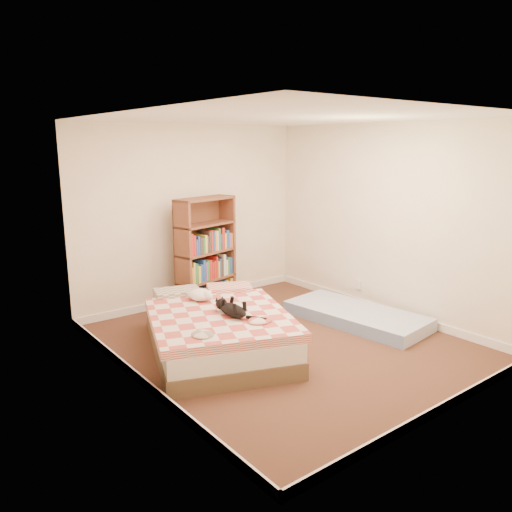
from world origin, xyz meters
TOP-DOWN VIEW (x-y plane):
  - room at (0.00, 0.00)m, footprint 3.51×4.01m
  - bed at (-0.72, 0.31)m, footprint 1.96×2.30m
  - bookshelf at (0.03, 1.72)m, footprint 0.99×0.52m
  - floor_mattress at (1.19, -0.04)m, footprint 1.02×1.88m
  - black_cat at (-0.69, 0.04)m, footprint 0.21×0.66m
  - white_dog at (-0.67, 0.68)m, footprint 0.35×0.36m

SIDE VIEW (x-z plane):
  - floor_mattress at x=1.19m, z-range 0.00..0.16m
  - bed at x=-0.72m, z-range -0.02..0.50m
  - black_cat at x=-0.69m, z-range 0.46..0.61m
  - white_dog at x=-0.67m, z-range 0.47..0.60m
  - bookshelf at x=0.03m, z-range -0.20..1.32m
  - room at x=0.00m, z-range -0.06..2.45m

